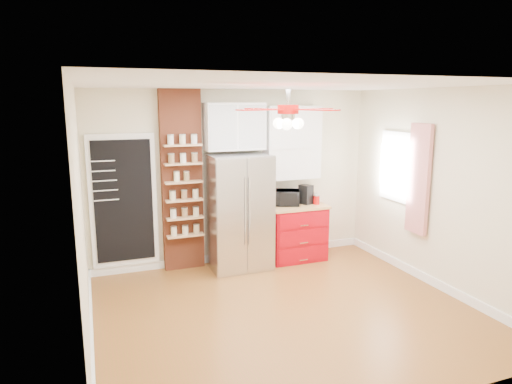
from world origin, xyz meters
name	(u,v)px	position (x,y,z in m)	size (l,w,h in m)	color
floor	(285,310)	(0.00, 0.00, 0.00)	(4.50, 4.50, 0.00)	brown
ceiling	(288,85)	(0.00, 0.00, 2.70)	(4.50, 4.50, 0.00)	white
wall_back	(234,177)	(0.00, 2.00, 1.35)	(4.50, 0.02, 2.70)	beige
wall_front	(394,257)	(0.00, -2.00, 1.35)	(4.50, 0.02, 2.70)	beige
wall_left	(81,220)	(-2.25, 0.00, 1.35)	(0.02, 4.00, 2.70)	beige
wall_right	(440,190)	(2.25, 0.00, 1.35)	(0.02, 4.00, 2.70)	beige
chalkboard	(124,201)	(-1.70, 1.96, 1.10)	(0.95, 0.05, 1.95)	white
brick_pillar	(182,181)	(-0.85, 1.92, 1.35)	(0.60, 0.16, 2.70)	brown
fridge	(239,212)	(-0.05, 1.63, 0.88)	(0.90, 0.70, 1.75)	silver
upper_glass_cabinet	(234,126)	(-0.05, 1.82, 2.15)	(0.90, 0.35, 0.70)	white
red_cabinet	(295,232)	(0.92, 1.68, 0.45)	(0.94, 0.64, 0.90)	#A7040F
upper_shelf_unit	(292,143)	(0.92, 1.85, 1.88)	(0.90, 0.30, 1.15)	white
window	(397,167)	(2.23, 0.90, 1.55)	(0.04, 0.75, 1.05)	white
curtain	(419,179)	(2.18, 0.35, 1.45)	(0.06, 0.40, 1.55)	red
ceiling_fan	(288,110)	(0.00, 0.00, 2.42)	(1.40, 1.40, 0.44)	silver
toaster_oven	(285,198)	(0.75, 1.71, 1.02)	(0.44, 0.30, 0.24)	black
coffee_maker	(306,194)	(1.10, 1.69, 1.05)	(0.16, 0.20, 0.31)	black
canister_left	(316,200)	(1.24, 1.59, 0.97)	(0.10, 0.10, 0.14)	red
canister_right	(315,198)	(1.29, 1.75, 0.97)	(0.10, 0.10, 0.14)	#AD1809
pantry_jar_oats	(177,177)	(-0.95, 1.79, 1.44)	(0.08, 0.08, 0.14)	#F1EDB8
pantry_jar_beans	(186,176)	(-0.80, 1.79, 1.44)	(0.09, 0.09, 0.13)	olive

